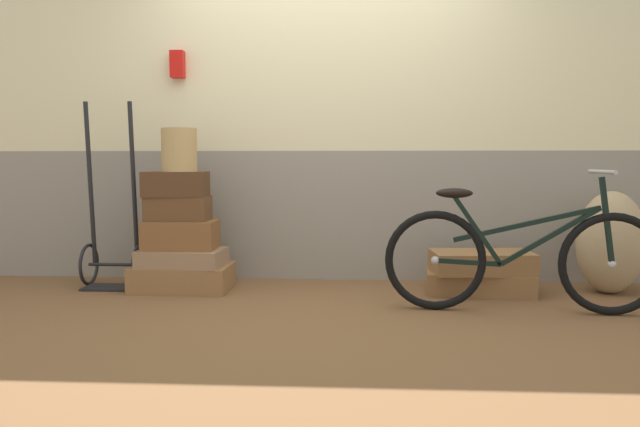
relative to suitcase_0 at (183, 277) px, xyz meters
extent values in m
cube|color=brown|center=(0.99, -0.32, -0.12)|extent=(9.08, 5.20, 0.06)
cube|color=gray|center=(0.99, 0.53, 0.41)|extent=(7.08, 0.20, 0.99)
cube|color=beige|center=(0.99, 0.53, 1.88)|extent=(7.08, 0.20, 1.97)
cube|color=red|center=(-0.12, 0.39, 1.55)|extent=(0.10, 0.08, 0.20)
cube|color=olive|center=(0.00, 0.00, 0.00)|extent=(0.68, 0.43, 0.18)
cube|color=#937051|center=(0.01, -0.02, 0.15)|extent=(0.60, 0.40, 0.12)
cube|color=brown|center=(-0.01, 0.00, 0.30)|extent=(0.50, 0.33, 0.20)
cube|color=brown|center=(-0.03, 0.03, 0.49)|extent=(0.44, 0.29, 0.17)
cube|color=#4C2D19|center=(-0.04, 0.03, 0.66)|extent=(0.44, 0.31, 0.17)
cube|color=olive|center=(2.07, 0.02, -0.01)|extent=(0.75, 0.45, 0.15)
cube|color=olive|center=(2.08, -0.01, 0.13)|extent=(0.69, 0.41, 0.14)
cylinder|color=tan|center=(-0.01, 0.00, 0.90)|extent=(0.24, 0.24, 0.30)
torus|color=black|center=(-0.73, 0.12, 0.07)|extent=(0.02, 0.31, 0.31)
torus|color=black|center=(-0.35, 0.12, 0.07)|extent=(0.02, 0.31, 0.31)
cylinder|color=black|center=(-0.54, 0.12, 0.07)|extent=(0.38, 0.02, 0.02)
cylinder|color=black|center=(-0.70, 0.12, 0.65)|extent=(0.03, 0.10, 1.18)
cylinder|color=black|center=(-0.38, 0.12, 0.65)|extent=(0.03, 0.10, 1.18)
cube|color=black|center=(-0.54, 0.01, -0.08)|extent=(0.34, 0.22, 0.02)
ellipsoid|color=tan|center=(2.97, 0.05, 0.26)|extent=(0.45, 0.39, 0.71)
torus|color=black|center=(1.70, -0.47, 0.22)|extent=(0.61, 0.10, 0.61)
sphere|color=#B2B2B7|center=(1.70, -0.47, 0.22)|extent=(0.05, 0.05, 0.05)
torus|color=black|center=(2.72, -0.55, 0.22)|extent=(0.61, 0.10, 0.61)
sphere|color=#B2B2B7|center=(2.72, -0.55, 0.22)|extent=(0.05, 0.05, 0.05)
cube|color=black|center=(2.37, -0.52, 0.37)|extent=(0.57, 0.07, 0.37)
cube|color=black|center=(1.95, -0.49, 0.40)|extent=(0.31, 0.05, 0.42)
cube|color=black|center=(1.90, -0.49, 0.21)|extent=(0.39, 0.06, 0.04)
cube|color=black|center=(2.23, -0.51, 0.45)|extent=(0.84, 0.09, 0.23)
cube|color=black|center=(2.68, -0.55, 0.47)|extent=(0.11, 0.04, 0.52)
ellipsoid|color=black|center=(1.81, -0.48, 0.63)|extent=(0.23, 0.11, 0.06)
cylinder|color=#A5A5AD|center=(2.65, -0.55, 0.76)|extent=(0.06, 0.46, 0.02)
camera|label=1|loc=(1.21, -4.11, 0.81)|focal=33.54mm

